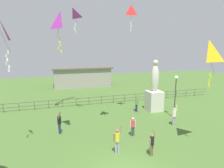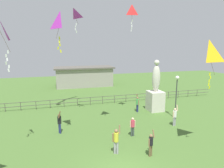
% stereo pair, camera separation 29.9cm
% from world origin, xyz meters
% --- Properties ---
extents(statue_monument, '(1.58, 1.58, 5.59)m').
position_xyz_m(statue_monument, '(7.12, 9.88, 1.84)').
color(statue_monument, beige).
rests_on(statue_monument, ground_plane).
extents(lamppost, '(0.36, 0.36, 4.24)m').
position_xyz_m(lamppost, '(7.87, 7.18, 3.10)').
color(lamppost, '#38383D').
rests_on(lamppost, ground_plane).
extents(person_0, '(0.51, 0.37, 2.01)m').
position_xyz_m(person_0, '(0.33, 2.57, 1.01)').
color(person_0, '#99999E').
rests_on(person_0, ground_plane).
extents(person_1, '(0.48, 0.29, 1.76)m').
position_xyz_m(person_1, '(2.37, 1.68, 0.88)').
color(person_1, brown).
rests_on(person_1, ground_plane).
extents(person_2, '(0.31, 0.53, 1.93)m').
position_xyz_m(person_2, '(-3.15, 6.82, 0.97)').
color(person_2, navy).
rests_on(person_2, ground_plane).
extents(person_3, '(0.46, 0.28, 1.54)m').
position_xyz_m(person_3, '(2.34, 4.67, 0.88)').
color(person_3, '#3F4C47').
rests_on(person_3, ground_plane).
extents(person_4, '(0.31, 0.51, 1.94)m').
position_xyz_m(person_4, '(5.05, 9.97, 0.97)').
color(person_4, navy).
rests_on(person_4, ground_plane).
extents(person_6, '(0.52, 0.30, 1.92)m').
position_xyz_m(person_6, '(6.70, 5.54, 0.96)').
color(person_6, '#99999E').
rests_on(person_6, ground_plane).
extents(kite_0, '(0.90, 1.08, 2.75)m').
position_xyz_m(kite_0, '(-2.73, 5.43, 8.59)').
color(kite_0, '#B22DB2').
extents(kite_2, '(0.81, 0.85, 3.16)m').
position_xyz_m(kite_2, '(-6.20, 4.33, 7.78)').
color(kite_2, '#B22DB2').
extents(kite_3, '(0.84, 0.51, 2.45)m').
position_xyz_m(kite_3, '(3.88, 9.14, 10.20)').
color(kite_3, red).
extents(kite_4, '(0.99, 1.25, 2.09)m').
position_xyz_m(kite_4, '(-1.46, 9.70, 9.79)').
color(kite_4, '#B22DB2').
extents(kite_5, '(1.26, 1.03, 3.07)m').
position_xyz_m(kite_5, '(6.13, 1.65, 6.55)').
color(kite_5, yellow).
extents(waterfront_railing, '(36.06, 0.06, 0.95)m').
position_xyz_m(waterfront_railing, '(-0.29, 14.00, 0.63)').
color(waterfront_railing, '#4C4742').
rests_on(waterfront_railing, ground_plane).
extents(pavilion_building, '(10.38, 4.58, 3.47)m').
position_xyz_m(pavilion_building, '(1.59, 26.00, 1.76)').
color(pavilion_building, gray).
rests_on(pavilion_building, ground_plane).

